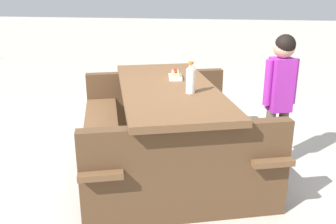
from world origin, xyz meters
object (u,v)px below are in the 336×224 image
object	(u,v)px
picnic_table	(168,121)
hotdog_tray	(175,75)
soda_bottle	(191,79)
child_in_coat	(281,85)

from	to	relation	value
picnic_table	hotdog_tray	size ratio (longest dim) A/B	10.83
soda_bottle	hotdog_tray	size ratio (longest dim) A/B	1.23
picnic_table	hotdog_tray	distance (m)	0.43
child_in_coat	hotdog_tray	bearing A→B (deg)	84.56
picnic_table	child_in_coat	size ratio (longest dim) A/B	1.83
picnic_table	hotdog_tray	xyz separation A→B (m)	(0.26, -0.03, 0.34)
hotdog_tray	soda_bottle	bearing A→B (deg)	-158.48
picnic_table	child_in_coat	xyz separation A→B (m)	(0.17, -0.92, 0.30)
hotdog_tray	picnic_table	bearing A→B (deg)	173.86
soda_bottle	child_in_coat	distance (m)	0.81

